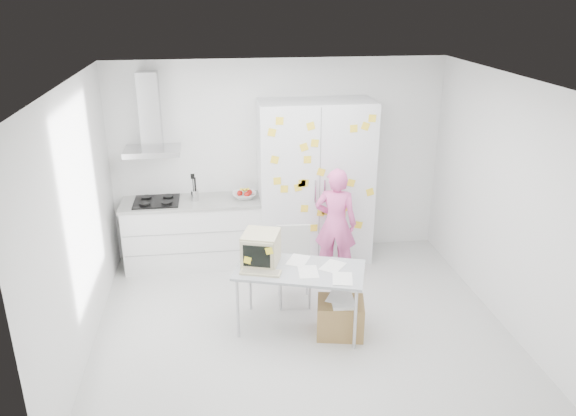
{
  "coord_description": "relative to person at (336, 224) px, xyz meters",
  "views": [
    {
      "loc": [
        -0.87,
        -5.33,
        3.51
      ],
      "look_at": [
        -0.05,
        0.68,
        1.15
      ],
      "focal_mm": 35.0,
      "sensor_mm": 36.0,
      "label": 1
    }
  ],
  "objects": [
    {
      "name": "walls",
      "position": [
        -0.62,
        -0.38,
        0.61
      ],
      "size": [
        4.52,
        4.01,
        2.7
      ],
      "color": "white",
      "rests_on": "ground"
    },
    {
      "name": "counter_run",
      "position": [
        -1.81,
        0.6,
        -0.26
      ],
      "size": [
        1.84,
        0.63,
        1.28
      ],
      "color": "white",
      "rests_on": "ground"
    },
    {
      "name": "tall_cabinet",
      "position": [
        -0.17,
        0.57,
        0.36
      ],
      "size": [
        1.5,
        0.68,
        2.2
      ],
      "color": "silver",
      "rests_on": "ground"
    },
    {
      "name": "chair",
      "position": [
        -0.61,
        -0.53,
        -0.21
      ],
      "size": [
        0.45,
        0.45,
        0.93
      ],
      "rotation": [
        0.0,
        0.0,
        -0.08
      ],
      "color": "#B9BAB7",
      "rests_on": "ground"
    },
    {
      "name": "person",
      "position": [
        0.0,
        0.0,
        0.0
      ],
      "size": [
        0.62,
        0.51,
        1.47
      ],
      "primitive_type": "imported",
      "rotation": [
        0.0,
        0.0,
        2.82
      ],
      "color": "#EB5BA6",
      "rests_on": "ground"
    },
    {
      "name": "cardboard_box",
      "position": [
        -0.22,
        -1.33,
        -0.53
      ],
      "size": [
        0.57,
        0.49,
        0.44
      ],
      "rotation": [
        0.0,
        0.0,
        -0.2
      ],
      "color": "#A27E46",
      "rests_on": "ground"
    },
    {
      "name": "range_hood",
      "position": [
        -2.27,
        0.74,
        1.22
      ],
      "size": [
        0.7,
        0.48,
        1.01
      ],
      "color": "silver",
      "rests_on": "walls"
    },
    {
      "name": "ceiling",
      "position": [
        -0.62,
        -1.1,
        1.96
      ],
      "size": [
        4.5,
        4.0,
        0.02
      ],
      "primitive_type": "cube",
      "color": "white",
      "rests_on": "walls"
    },
    {
      "name": "floor",
      "position": [
        -0.62,
        -1.1,
        -0.75
      ],
      "size": [
        4.5,
        4.0,
        0.02
      ],
      "primitive_type": "cube",
      "color": "silver",
      "rests_on": "ground"
    },
    {
      "name": "desk",
      "position": [
        -0.89,
        -1.04,
        0.09
      ],
      "size": [
        1.51,
        1.06,
        1.09
      ],
      "rotation": [
        0.0,
        0.0,
        -0.31
      ],
      "color": "#A4A9AF",
      "rests_on": "ground"
    }
  ]
}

